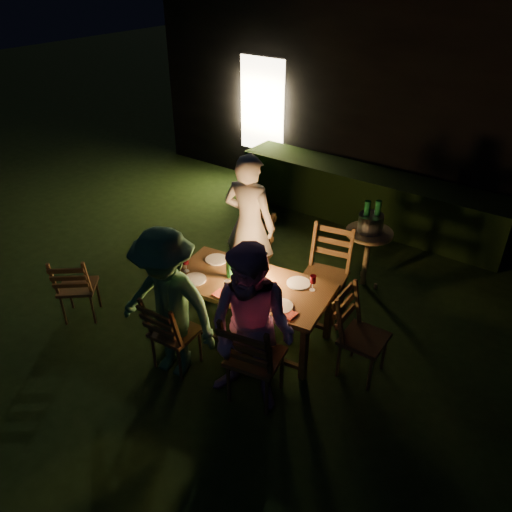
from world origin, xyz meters
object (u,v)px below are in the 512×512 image
Objects in this scene: chair_end at (360,349)px; chair_far_left at (248,267)px; person_opp_right at (252,331)px; lantern at (257,269)px; bottle_bucket_b at (376,219)px; dining_table at (251,288)px; chair_spare at (80,297)px; chair_near_right at (254,371)px; side_table at (369,238)px; chair_far_right at (324,288)px; ice_bucket at (371,223)px; chair_near_left at (175,344)px; person_opp_left at (168,305)px; person_house_side at (249,225)px; bottle_bucket_a at (366,219)px; bottle_table at (229,266)px.

chair_far_left is at bearing -107.91° from chair_end.
chair_end is at bearing 46.51° from person_opp_right.
bottle_bucket_b reaches higher than lantern.
dining_table is 1.99× the size of chair_spare.
side_table is (0.02, 2.34, 0.36)m from chair_near_right.
chair_far_left is 0.63× the size of person_opp_right.
chair_end is at bearing 128.41° from chair_far_right.
person_opp_right is at bearing -90.24° from ice_bucket.
chair_far_right is 1.11× the size of chair_end.
chair_near_left is at bearing 95.17° from chair_far_left.
person_house_side is at bearing 90.00° from person_opp_left.
bottle_bucket_b is (0.10, 0.08, 0.00)m from bottle_bucket_a.
side_table is (0.91, 2.47, 0.40)m from chair_near_left.
bottle_bucket_a is (0.77, 1.64, 0.09)m from bottle_table.
bottle_bucket_a is at bearing 7.48° from chair_spare.
lantern is at bearing 17.84° from bottle_table.
person_house_side is at bearing 118.76° from dining_table.
person_opp_right is 0.96m from lantern.
bottle_bucket_b is (0.95, 2.56, 0.12)m from person_opp_left.
dining_table is 1.90× the size of chair_near_left.
chair_far_right reaches higher than chair_spare.
chair_near_left is 1.70m from person_house_side.
bottle_table is at bearing -115.21° from bottle_bucket_a.
chair_spare is 3.51m from ice_bucket.
chair_far_left is at bearing -140.11° from ice_bucket.
person_opp_right is at bearing -91.42° from bottle_bucket_b.
chair_near_left is 2.66m from side_table.
chair_end is 1.25× the size of side_table.
chair_far_right reaches higher than chair_near_left.
chair_far_left is 1.58m from ice_bucket.
side_table is (1.13, 0.94, 0.36)m from chair_far_left.
ice_bucket is at bearing 81.38° from person_opp_right.
chair_far_left reaches higher than chair_near_left.
chair_far_left reaches higher than dining_table.
bottle_bucket_a is (0.09, 0.76, 0.60)m from chair_far_right.
ice_bucket is at bearing 63.92° from bottle_table.
chair_far_right reaches higher than bottle_table.
chair_far_right reaches higher than chair_end.
person_house_side is 0.92m from lantern.
chair_far_left reaches higher than side_table.
side_table is at bearing 61.96° from person_opp_left.
lantern is at bearing 60.11° from person_opp_left.
ice_bucket is (2.36, 2.53, 0.61)m from chair_spare.
person_opp_left reaches higher than chair_near_right.
dining_table is at bearing -83.17° from chair_end.
chair_spare is at bearing -133.13° from bottle_bucket_b.
person_opp_right reaches higher than chair_near_right.
bottle_bucket_a and bottle_bucket_b have the same top height.
chair_near_right is 1.55m from chair_far_right.
person_house_side reaches higher than chair_far_left.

